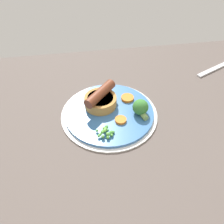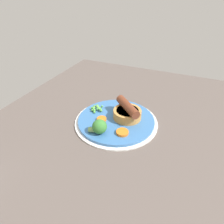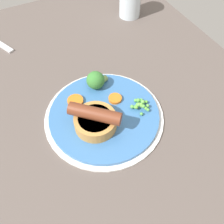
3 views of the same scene
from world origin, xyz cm
name	(u,v)px [view 2 (image 2 of 3)]	position (x,y,z in cm)	size (l,w,h in cm)	color
dining_table	(105,129)	(0.00, 0.00, 1.50)	(110.00, 80.00, 3.00)	#564C47
dinner_plate	(116,121)	(-3.15, 2.88, 3.57)	(28.10, 28.10, 1.40)	silver
sausage_pudding	(127,112)	(-5.32, 6.00, 6.72)	(9.91, 10.40, 5.93)	#BC8442
pea_pile	(97,108)	(-5.30, -5.59, 5.36)	(5.05, 4.63, 1.83)	#50A73A
broccoli_floret_near	(99,127)	(5.53, 0.85, 6.59)	(4.55, 5.86, 4.55)	#387A33
carrot_slice_0	(102,119)	(-0.57, -1.37, 4.78)	(3.22, 3.22, 0.76)	orange
carrot_slice_1	(122,132)	(3.12, 7.52, 4.80)	(3.85, 3.85, 0.80)	orange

